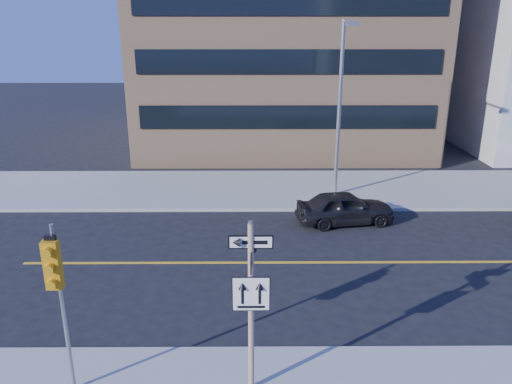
{
  "coord_description": "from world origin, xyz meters",
  "views": [
    {
      "loc": [
        0.05,
        -11.76,
        7.96
      ],
      "look_at": [
        0.15,
        4.0,
        2.62
      ],
      "focal_mm": 35.0,
      "sensor_mm": 36.0,
      "label": 1
    }
  ],
  "objects_px": {
    "sign_pole": "(251,299)",
    "streetlight_a": "(341,99)",
    "parked_car_a": "(345,208)",
    "traffic_signal": "(55,278)"
  },
  "relations": [
    {
      "from": "traffic_signal",
      "to": "parked_car_a",
      "type": "bearing_deg",
      "value": 52.61
    },
    {
      "from": "traffic_signal",
      "to": "streetlight_a",
      "type": "height_order",
      "value": "streetlight_a"
    },
    {
      "from": "sign_pole",
      "to": "traffic_signal",
      "type": "distance_m",
      "value": 4.05
    },
    {
      "from": "parked_car_a",
      "to": "streetlight_a",
      "type": "xyz_separation_m",
      "value": [
        0.12,
        3.11,
        4.07
      ]
    },
    {
      "from": "traffic_signal",
      "to": "parked_car_a",
      "type": "distance_m",
      "value": 13.18
    },
    {
      "from": "sign_pole",
      "to": "traffic_signal",
      "type": "height_order",
      "value": "sign_pole"
    },
    {
      "from": "sign_pole",
      "to": "parked_car_a",
      "type": "distance_m",
      "value": 11.02
    },
    {
      "from": "traffic_signal",
      "to": "streetlight_a",
      "type": "relative_size",
      "value": 0.5
    },
    {
      "from": "sign_pole",
      "to": "parked_car_a",
      "type": "bearing_deg",
      "value": 69.11
    },
    {
      "from": "sign_pole",
      "to": "streetlight_a",
      "type": "xyz_separation_m",
      "value": [
        4.0,
        13.27,
        2.32
      ]
    }
  ]
}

